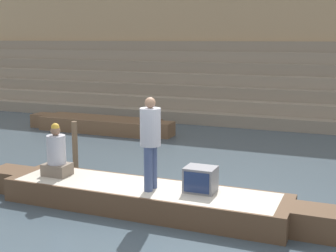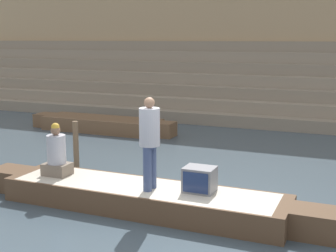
# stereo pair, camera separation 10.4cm
# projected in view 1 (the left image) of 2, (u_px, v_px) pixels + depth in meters

# --- Properties ---
(ground_plane) EXTENTS (120.00, 120.00, 0.00)m
(ground_plane) POSITION_uv_depth(u_px,v_px,m) (174.00, 213.00, 8.35)
(ground_plane) COLOR #3D4C56
(ghat_steps) EXTENTS (36.00, 3.94, 2.94)m
(ghat_steps) POSITION_uv_depth(u_px,v_px,m) (277.00, 92.00, 17.97)
(ghat_steps) COLOR gray
(ghat_steps) RESTS_ON ground
(back_wall) EXTENTS (34.20, 1.28, 9.14)m
(back_wall) POSITION_uv_depth(u_px,v_px,m) (289.00, 2.00, 19.14)
(back_wall) COLOR tan
(back_wall) RESTS_ON ground
(rowboat_main) EXTENTS (6.76, 1.33, 0.43)m
(rowboat_main) POSITION_uv_depth(u_px,v_px,m) (143.00, 197.00, 8.47)
(rowboat_main) COLOR brown
(rowboat_main) RESTS_ON ground
(person_standing) EXTENTS (0.36, 0.36, 1.64)m
(person_standing) POSITION_uv_depth(u_px,v_px,m) (150.00, 137.00, 8.09)
(person_standing) COLOR #3D4C75
(person_standing) RESTS_ON rowboat_main
(person_rowing) EXTENTS (0.51, 0.40, 1.03)m
(person_rowing) POSITION_uv_depth(u_px,v_px,m) (57.00, 155.00, 9.05)
(person_rowing) COLOR #756656
(person_rowing) RESTS_ON rowboat_main
(tv_set) EXTENTS (0.53, 0.44, 0.44)m
(tv_set) POSITION_uv_depth(u_px,v_px,m) (200.00, 179.00, 8.11)
(tv_set) COLOR slate
(tv_set) RESTS_ON rowboat_main
(moored_boat_shore) EXTENTS (5.19, 1.20, 0.46)m
(moored_boat_shore) POSITION_uv_depth(u_px,v_px,m) (100.00, 124.00, 15.61)
(moored_boat_shore) COLOR brown
(moored_boat_shore) RESTS_ON ground
(mooring_post) EXTENTS (0.13, 0.13, 1.13)m
(mooring_post) POSITION_uv_depth(u_px,v_px,m) (75.00, 145.00, 11.13)
(mooring_post) COLOR brown
(mooring_post) RESTS_ON ground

